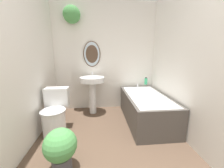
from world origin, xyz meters
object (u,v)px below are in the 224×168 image
at_px(pedestal_sink, 92,86).
at_px(shampoo_bottle, 146,81).
at_px(toilet, 55,115).
at_px(bathtub, 146,108).
at_px(potted_plant, 61,148).

bearing_deg(pedestal_sink, shampoo_bottle, 5.62).
bearing_deg(toilet, bathtub, 9.25).
distance_m(toilet, shampoo_bottle, 2.02).
xyz_separation_m(pedestal_sink, potted_plant, (-0.29, -1.52, -0.32)).
xyz_separation_m(toilet, pedestal_sink, (0.58, 0.74, 0.29)).
bearing_deg(pedestal_sink, toilet, -128.05).
bearing_deg(shampoo_bottle, bathtub, -107.58).
distance_m(toilet, bathtub, 1.63).
bearing_deg(pedestal_sink, potted_plant, -100.70).
relative_size(toilet, potted_plant, 1.43).
relative_size(pedestal_sink, potted_plant, 1.79).
xyz_separation_m(toilet, shampoo_bottle, (1.79, 0.86, 0.35)).
height_order(toilet, bathtub, toilet).
distance_m(bathtub, potted_plant, 1.69).
bearing_deg(toilet, shampoo_bottle, 25.49).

